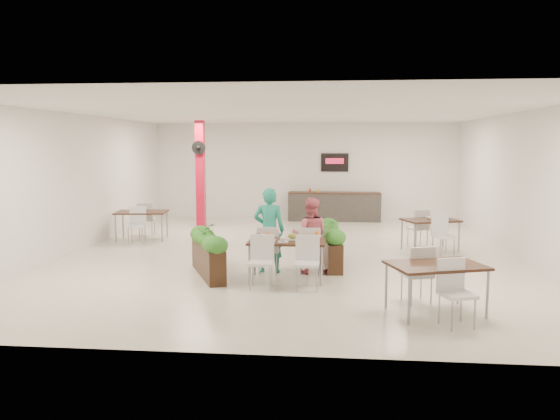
{
  "coord_description": "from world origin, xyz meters",
  "views": [
    {
      "loc": [
        0.92,
        -12.2,
        2.5
      ],
      "look_at": [
        -0.18,
        -0.66,
        1.1
      ],
      "focal_mm": 35.0,
      "sensor_mm": 36.0,
      "label": 1
    }
  ],
  "objects_px": {
    "red_column": "(200,173)",
    "side_table_b": "(430,224)",
    "main_table": "(286,247)",
    "diner_man": "(269,230)",
    "service_counter": "(334,206)",
    "planter_right": "(332,242)",
    "diner_woman": "(310,235)",
    "planter_left": "(208,249)",
    "side_table_a": "(142,216)",
    "side_table_c": "(436,272)"
  },
  "relations": [
    {
      "from": "red_column",
      "to": "side_table_b",
      "type": "bearing_deg",
      "value": -26.11
    },
    {
      "from": "main_table",
      "to": "diner_man",
      "type": "bearing_deg",
      "value": 120.79
    },
    {
      "from": "service_counter",
      "to": "diner_man",
      "type": "bearing_deg",
      "value": -99.91
    },
    {
      "from": "diner_man",
      "to": "planter_right",
      "type": "xyz_separation_m",
      "value": [
        1.22,
        0.67,
        -0.34
      ]
    },
    {
      "from": "diner_woman",
      "to": "service_counter",
      "type": "bearing_deg",
      "value": -93.93
    },
    {
      "from": "service_counter",
      "to": "planter_left",
      "type": "height_order",
      "value": "service_counter"
    },
    {
      "from": "planter_right",
      "to": "planter_left",
      "type": "bearing_deg",
      "value": -155.45
    },
    {
      "from": "planter_right",
      "to": "side_table_a",
      "type": "bearing_deg",
      "value": 151.87
    },
    {
      "from": "side_table_a",
      "to": "side_table_b",
      "type": "bearing_deg",
      "value": -13.71
    },
    {
      "from": "planter_right",
      "to": "side_table_c",
      "type": "bearing_deg",
      "value": -63.51
    },
    {
      "from": "diner_woman",
      "to": "side_table_b",
      "type": "bearing_deg",
      "value": -137.81
    },
    {
      "from": "red_column",
      "to": "side_table_b",
      "type": "xyz_separation_m",
      "value": [
        6.23,
        -3.05,
        -1.01
      ]
    },
    {
      "from": "service_counter",
      "to": "side_table_b",
      "type": "xyz_separation_m",
      "value": [
        2.23,
        -4.92,
        0.14
      ]
    },
    {
      "from": "red_column",
      "to": "diner_man",
      "type": "distance_m",
      "value": 6.21
    },
    {
      "from": "service_counter",
      "to": "diner_man",
      "type": "xyz_separation_m",
      "value": [
        -1.29,
        -7.4,
        0.34
      ]
    },
    {
      "from": "diner_woman",
      "to": "planter_right",
      "type": "height_order",
      "value": "diner_woman"
    },
    {
      "from": "diner_man",
      "to": "side_table_a",
      "type": "bearing_deg",
      "value": -41.64
    },
    {
      "from": "planter_right",
      "to": "side_table_c",
      "type": "height_order",
      "value": "planter_right"
    },
    {
      "from": "planter_left",
      "to": "diner_man",
      "type": "bearing_deg",
      "value": 19.85
    },
    {
      "from": "diner_man",
      "to": "planter_left",
      "type": "bearing_deg",
      "value": 19.72
    },
    {
      "from": "service_counter",
      "to": "side_table_a",
      "type": "bearing_deg",
      "value": -141.15
    },
    {
      "from": "red_column",
      "to": "planter_right",
      "type": "xyz_separation_m",
      "value": [
        3.93,
        -4.87,
        -1.15
      ]
    },
    {
      "from": "service_counter",
      "to": "diner_man",
      "type": "distance_m",
      "value": 7.52
    },
    {
      "from": "service_counter",
      "to": "planter_left",
      "type": "relative_size",
      "value": 1.65
    },
    {
      "from": "diner_man",
      "to": "planter_left",
      "type": "xyz_separation_m",
      "value": [
        -1.13,
        -0.41,
        -0.32
      ]
    },
    {
      "from": "side_table_b",
      "to": "side_table_c",
      "type": "height_order",
      "value": "same"
    },
    {
      "from": "main_table",
      "to": "side_table_c",
      "type": "bearing_deg",
      "value": -36.66
    },
    {
      "from": "main_table",
      "to": "planter_left",
      "type": "height_order",
      "value": "planter_left"
    },
    {
      "from": "diner_man",
      "to": "side_table_c",
      "type": "relative_size",
      "value": 1.0
    },
    {
      "from": "planter_right",
      "to": "side_table_c",
      "type": "distance_m",
      "value": 3.44
    },
    {
      "from": "red_column",
      "to": "service_counter",
      "type": "distance_m",
      "value": 4.56
    },
    {
      "from": "side_table_a",
      "to": "side_table_c",
      "type": "xyz_separation_m",
      "value": [
        6.51,
        -5.74,
        -0.0
      ]
    },
    {
      "from": "side_table_a",
      "to": "diner_man",
      "type": "bearing_deg",
      "value": -48.59
    },
    {
      "from": "diner_man",
      "to": "side_table_b",
      "type": "height_order",
      "value": "diner_man"
    },
    {
      "from": "main_table",
      "to": "side_table_b",
      "type": "xyz_separation_m",
      "value": [
        3.13,
        3.13,
        -0.0
      ]
    },
    {
      "from": "side_table_a",
      "to": "diner_woman",
      "type": "bearing_deg",
      "value": -43.2
    },
    {
      "from": "main_table",
      "to": "planter_right",
      "type": "bearing_deg",
      "value": 57.87
    },
    {
      "from": "side_table_b",
      "to": "side_table_c",
      "type": "distance_m",
      "value": 4.96
    },
    {
      "from": "main_table",
      "to": "planter_right",
      "type": "distance_m",
      "value": 1.57
    },
    {
      "from": "diner_woman",
      "to": "planter_left",
      "type": "bearing_deg",
      "value": 11.81
    },
    {
      "from": "red_column",
      "to": "side_table_a",
      "type": "distance_m",
      "value": 2.64
    },
    {
      "from": "side_table_b",
      "to": "main_table",
      "type": "bearing_deg",
      "value": -154.33
    },
    {
      "from": "planter_left",
      "to": "side_table_a",
      "type": "bearing_deg",
      "value": 125.13
    },
    {
      "from": "diner_woman",
      "to": "diner_man",
      "type": "bearing_deg",
      "value": -0.13
    },
    {
      "from": "side_table_a",
      "to": "planter_right",
      "type": "bearing_deg",
      "value": -35.21
    },
    {
      "from": "red_column",
      "to": "planter_right",
      "type": "relative_size",
      "value": 1.74
    },
    {
      "from": "diner_woman",
      "to": "planter_left",
      "type": "distance_m",
      "value": 1.99
    },
    {
      "from": "diner_man",
      "to": "planter_left",
      "type": "relative_size",
      "value": 0.92
    },
    {
      "from": "side_table_c",
      "to": "diner_woman",
      "type": "bearing_deg",
      "value": 110.7
    },
    {
      "from": "diner_man",
      "to": "planter_right",
      "type": "height_order",
      "value": "diner_man"
    }
  ]
}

